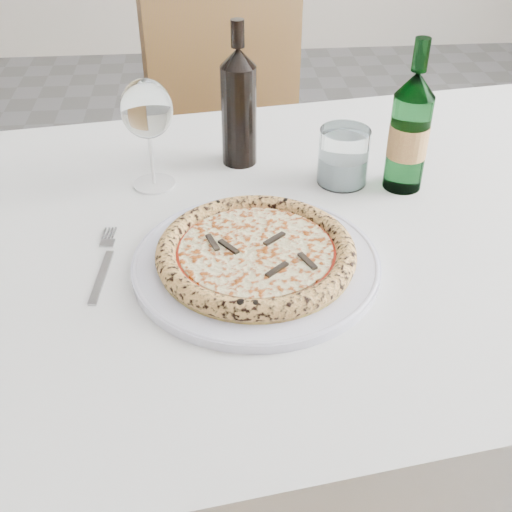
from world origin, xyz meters
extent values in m
cube|color=#58595E|center=(0.00, 0.00, -0.01)|extent=(5.00, 6.00, 0.02)
cube|color=#553D16|center=(0.10, -0.14, 0.73)|extent=(1.64, 1.08, 0.04)
cube|color=white|center=(0.10, -0.14, 0.75)|extent=(1.70, 1.14, 0.01)
cube|color=white|center=(0.10, 0.33, 0.64)|extent=(1.59, 0.01, 0.22)
cube|color=#553D16|center=(0.17, 0.54, 0.45)|extent=(0.57, 0.57, 0.04)
cube|color=#553D16|center=(0.10, 0.73, 0.70)|extent=(0.43, 0.19, 0.46)
cylinder|color=#553D16|center=(0.28, 0.78, 0.21)|extent=(0.04, 0.04, 0.43)
cylinder|color=#553D16|center=(0.41, 0.42, 0.21)|extent=(0.04, 0.04, 0.43)
cylinder|color=#553D16|center=(-0.08, 0.65, 0.21)|extent=(0.04, 0.04, 0.43)
cylinder|color=#553D16|center=(0.05, 0.29, 0.21)|extent=(0.04, 0.04, 0.43)
cylinder|color=white|center=(0.10, -0.24, 0.76)|extent=(0.36, 0.36, 0.01)
torus|color=white|center=(0.10, -0.24, 0.77)|extent=(0.36, 0.36, 0.01)
cylinder|color=gold|center=(0.10, -0.24, 0.78)|extent=(0.28, 0.28, 0.01)
torus|color=tan|center=(0.10, -0.24, 0.78)|extent=(0.29, 0.29, 0.03)
cylinder|color=red|center=(0.10, -0.24, 0.78)|extent=(0.24, 0.24, 0.00)
cylinder|color=#FFEEAC|center=(0.10, -0.24, 0.79)|extent=(0.22, 0.22, 0.00)
cube|color=black|center=(0.12, -0.24, 0.79)|extent=(0.04, 0.01, 0.00)
cube|color=black|center=(0.11, -0.20, 0.79)|extent=(0.02, 0.04, 0.00)
cube|color=black|center=(0.05, -0.20, 0.79)|extent=(0.04, 0.03, 0.00)
cube|color=black|center=(0.07, -0.26, 0.79)|extent=(0.04, 0.03, 0.00)
cube|color=black|center=(0.11, -0.29, 0.79)|extent=(0.02, 0.04, 0.00)
cube|color=#939496|center=(-0.13, -0.24, 0.76)|extent=(0.02, 0.12, 0.00)
cube|color=#939496|center=(-0.13, -0.17, 0.76)|extent=(0.02, 0.02, 0.00)
cylinder|color=#939496|center=(-0.13, -0.15, 0.76)|extent=(0.00, 0.03, 0.00)
cylinder|color=#939496|center=(-0.13, -0.15, 0.76)|extent=(0.00, 0.03, 0.00)
cylinder|color=#939496|center=(-0.12, -0.15, 0.76)|extent=(0.00, 0.03, 0.00)
cylinder|color=#939496|center=(-0.12, -0.15, 0.76)|extent=(0.00, 0.03, 0.00)
cylinder|color=silver|center=(-0.06, 0.01, 0.76)|extent=(0.07, 0.07, 0.00)
cylinder|color=silver|center=(-0.06, 0.01, 0.81)|extent=(0.01, 0.01, 0.10)
ellipsoid|color=white|center=(-0.06, 0.01, 0.90)|extent=(0.09, 0.09, 0.10)
cylinder|color=white|center=(0.27, 0.00, 0.81)|extent=(0.09, 0.09, 0.10)
cylinder|color=#B1C2CC|center=(0.27, 0.00, 0.78)|extent=(0.08, 0.08, 0.05)
cylinder|color=#458454|center=(0.37, -0.03, 0.84)|extent=(0.07, 0.07, 0.17)
cone|color=#458454|center=(0.37, -0.03, 0.94)|extent=(0.07, 0.07, 0.04)
cylinder|color=#458454|center=(0.37, -0.03, 0.99)|extent=(0.02, 0.02, 0.05)
cylinder|color=#D9C960|center=(0.37, -0.03, 0.84)|extent=(0.07, 0.07, 0.06)
cylinder|color=black|center=(0.10, 0.09, 0.85)|extent=(0.06, 0.06, 0.18)
cone|color=black|center=(0.10, 0.09, 0.95)|extent=(0.06, 0.06, 0.03)
cylinder|color=black|center=(0.10, 0.09, 0.99)|extent=(0.02, 0.02, 0.05)
camera|label=1|loc=(0.03, -0.99, 1.32)|focal=45.00mm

